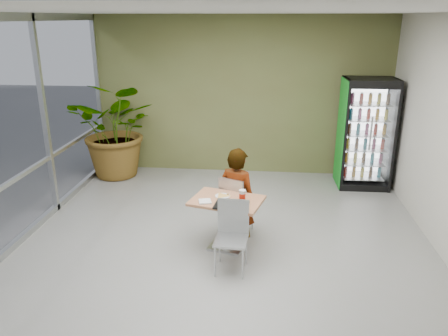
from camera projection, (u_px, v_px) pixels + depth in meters
The scene contains 13 objects.
ground at pixel (223, 253), 6.13m from camera, with size 7.00×7.00×0.00m, color gray.
room_envelope at pixel (223, 143), 5.61m from camera, with size 6.00×7.00×3.20m, color beige, non-canonical shape.
storefront_frame at pixel (3, 137), 5.89m from camera, with size 0.10×7.00×3.20m, color #A8ABAD, non-canonical shape.
dining_table at pixel (227, 213), 6.10m from camera, with size 1.09×0.89×0.75m.
chair_far at pixel (234, 201), 6.50m from camera, with size 0.54×0.55×0.92m.
chair_near at pixel (232, 230), 5.62m from camera, with size 0.44×0.44×0.93m.
seated_woman at pixel (237, 201), 6.54m from camera, with size 0.61×0.39×1.66m, color black.
pizza_plate at pixel (223, 195), 6.13m from camera, with size 0.30×0.27×0.03m.
soda_cup at pixel (242, 196), 5.96m from camera, with size 0.09×0.09×0.16m.
napkin_stack at pixel (205, 201), 5.94m from camera, with size 0.16×0.16×0.02m, color silver.
cafeteria_tray at pixel (231, 205), 5.82m from camera, with size 0.44×0.32×0.03m, color black.
beverage_fridge at pixel (366, 134), 8.27m from camera, with size 0.97×0.75×2.09m.
potted_plant at pixel (118, 129), 8.83m from camera, with size 1.77×1.53×1.97m, color #245C27.
Camera 1 is at (0.55, -5.38, 3.13)m, focal length 35.00 mm.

